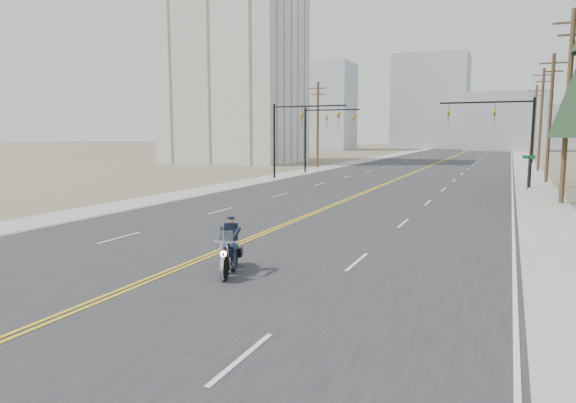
# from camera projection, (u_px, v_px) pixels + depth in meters

# --- Properties ---
(ground_plane) EXTENTS (400.00, 400.00, 0.00)m
(ground_plane) POSITION_uv_depth(u_px,v_px,m) (159.00, 277.00, 15.36)
(ground_plane) COLOR #776D56
(ground_plane) RESTS_ON ground
(road) EXTENTS (20.00, 200.00, 0.01)m
(road) POSITION_uv_depth(u_px,v_px,m) (443.00, 161.00, 79.06)
(road) COLOR #303033
(road) RESTS_ON ground
(sidewalk_left) EXTENTS (3.00, 200.00, 0.01)m
(sidewalk_left) POSITION_uv_depth(u_px,v_px,m) (370.00, 159.00, 83.58)
(sidewalk_left) COLOR #A5A5A0
(sidewalk_left) RESTS_ON ground
(sidewalk_right) EXTENTS (3.00, 200.00, 0.01)m
(sidewalk_right) POSITION_uv_depth(u_px,v_px,m) (524.00, 163.00, 74.55)
(sidewalk_right) COLOR #A5A5A0
(sidewalk_right) RESTS_ON ground
(traffic_mast_left) EXTENTS (7.10, 0.26, 7.00)m
(traffic_mast_left) POSITION_uv_depth(u_px,v_px,m) (294.00, 126.00, 47.36)
(traffic_mast_left) COLOR black
(traffic_mast_left) RESTS_ON ground
(traffic_mast_right) EXTENTS (7.10, 0.26, 7.00)m
(traffic_mast_right) POSITION_uv_depth(u_px,v_px,m) (505.00, 125.00, 40.30)
(traffic_mast_right) COLOR black
(traffic_mast_right) RESTS_ON ground
(traffic_mast_far) EXTENTS (6.10, 0.26, 7.00)m
(traffic_mast_far) POSITION_uv_depth(u_px,v_px,m) (320.00, 127.00, 54.78)
(traffic_mast_far) COLOR black
(traffic_mast_far) RESTS_ON ground
(street_sign) EXTENTS (0.90, 0.06, 2.62)m
(street_sign) POSITION_uv_depth(u_px,v_px,m) (528.00, 166.00, 38.18)
(street_sign) COLOR black
(street_sign) RESTS_ON ground
(utility_pole_b) EXTENTS (2.20, 0.30, 11.50)m
(utility_pole_b) POSITION_uv_depth(u_px,v_px,m) (568.00, 104.00, 30.59)
(utility_pole_b) COLOR brown
(utility_pole_b) RESTS_ON ground
(utility_pole_c) EXTENTS (2.20, 0.30, 11.00)m
(utility_pole_c) POSITION_uv_depth(u_px,v_px,m) (550.00, 116.00, 44.28)
(utility_pole_c) COLOR brown
(utility_pole_c) RESTS_ON ground
(utility_pole_d) EXTENTS (2.20, 0.30, 11.50)m
(utility_pole_d) POSITION_uv_depth(u_px,v_px,m) (541.00, 118.00, 57.89)
(utility_pole_d) COLOR brown
(utility_pole_d) RESTS_ON ground
(utility_pole_e) EXTENTS (2.20, 0.30, 11.00)m
(utility_pole_e) POSITION_uv_depth(u_px,v_px,m) (535.00, 123.00, 73.40)
(utility_pole_e) COLOR brown
(utility_pole_e) RESTS_ON ground
(utility_pole_left) EXTENTS (2.20, 0.30, 10.50)m
(utility_pole_left) POSITION_uv_depth(u_px,v_px,m) (318.00, 123.00, 63.23)
(utility_pole_left) COLOR brown
(utility_pole_left) RESTS_ON ground
(apartment_block) EXTENTS (18.00, 14.00, 30.00)m
(apartment_block) POSITION_uv_depth(u_px,v_px,m) (234.00, 59.00, 74.43)
(apartment_block) COLOR silver
(apartment_block) RESTS_ON ground
(haze_bldg_a) EXTENTS (14.00, 12.00, 22.00)m
(haze_bldg_a) POSITION_uv_depth(u_px,v_px,m) (325.00, 107.00, 132.31)
(haze_bldg_a) COLOR #B7BCC6
(haze_bldg_a) RESTS_ON ground
(haze_bldg_b) EXTENTS (18.00, 14.00, 14.00)m
(haze_bldg_b) POSITION_uv_depth(u_px,v_px,m) (505.00, 122.00, 125.05)
(haze_bldg_b) COLOR #ADB2B7
(haze_bldg_b) RESTS_ON ground
(haze_bldg_d) EXTENTS (20.00, 15.00, 26.00)m
(haze_bldg_d) POSITION_uv_depth(u_px,v_px,m) (431.00, 102.00, 145.76)
(haze_bldg_d) COLOR #ADB2B7
(haze_bldg_d) RESTS_ON ground
(haze_bldg_e) EXTENTS (14.00, 14.00, 12.00)m
(haze_bldg_e) POSITION_uv_depth(u_px,v_px,m) (573.00, 127.00, 141.25)
(haze_bldg_e) COLOR #B7BCC6
(haze_bldg_e) RESTS_ON ground
(haze_bldg_f) EXTENTS (12.00, 12.00, 16.00)m
(haze_bldg_f) POSITION_uv_depth(u_px,v_px,m) (294.00, 120.00, 152.25)
(haze_bldg_f) COLOR #ADB2B7
(haze_bldg_f) RESTS_ON ground
(motorcyclist) EXTENTS (1.62, 2.40, 1.73)m
(motorcyclist) POSITION_uv_depth(u_px,v_px,m) (229.00, 246.00, 15.62)
(motorcyclist) COLOR black
(motorcyclist) RESTS_ON ground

